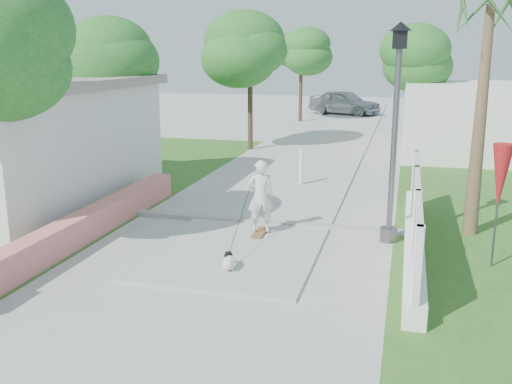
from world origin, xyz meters
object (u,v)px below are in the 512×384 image
(street_lamp, at_px, (395,126))
(parked_car, at_px, (344,102))
(skateboarder, at_px, (251,207))
(bollard, at_px, (301,167))
(patio_umbrella, at_px, (500,178))
(dog, at_px, (229,262))

(street_lamp, relative_size, parked_car, 0.98)
(parked_car, bearing_deg, skateboarder, -154.77)
(bollard, distance_m, skateboarder, 5.34)
(bollard, relative_size, patio_umbrella, 0.47)
(bollard, relative_size, skateboarder, 0.45)
(skateboarder, bearing_deg, dog, 69.90)
(skateboarder, bearing_deg, street_lamp, 175.37)
(bollard, height_order, patio_umbrella, patio_umbrella)
(patio_umbrella, distance_m, dog, 5.08)
(street_lamp, distance_m, bollard, 5.56)
(patio_umbrella, xyz_separation_m, skateboarder, (-4.66, 0.16, -0.92))
(street_lamp, height_order, patio_umbrella, street_lamp)
(bollard, xyz_separation_m, dog, (-0.02, -6.99, -0.39))
(street_lamp, bearing_deg, dog, -137.51)
(patio_umbrella, distance_m, parked_car, 26.13)
(bollard, relative_size, parked_car, 0.24)
(patio_umbrella, relative_size, dog, 4.60)
(bollard, distance_m, patio_umbrella, 7.25)
(skateboarder, bearing_deg, parked_car, -109.51)
(parked_car, bearing_deg, bollard, -154.08)
(street_lamp, relative_size, dog, 8.88)
(bollard, bearing_deg, patio_umbrella, -50.09)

